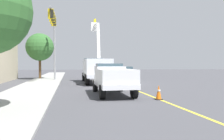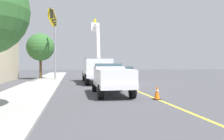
% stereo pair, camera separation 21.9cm
% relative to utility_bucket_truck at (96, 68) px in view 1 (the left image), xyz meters
% --- Properties ---
extents(ground, '(120.00, 120.00, 0.00)m').
position_rel_utility_bucket_truck_xyz_m(ground, '(-0.71, -2.28, -1.62)').
color(ground, '#47474C').
extents(sidewalk_far_side, '(60.09, 5.93, 0.12)m').
position_rel_utility_bucket_truck_xyz_m(sidewalk_far_side, '(-1.01, 5.52, -1.56)').
color(sidewalk_far_side, '#9E9E99').
rests_on(sidewalk_far_side, ground).
extents(lane_centre_stripe, '(49.97, 2.11, 0.01)m').
position_rel_utility_bucket_truck_xyz_m(lane_centre_stripe, '(-0.71, -2.28, -1.62)').
color(lane_centre_stripe, yellow).
rests_on(lane_centre_stripe, ground).
extents(utility_bucket_truck, '(8.29, 2.85, 7.07)m').
position_rel_utility_bucket_truck_xyz_m(utility_bucket_truck, '(0.00, 0.00, 0.00)').
color(utility_bucket_truck, white).
rests_on(utility_bucket_truck, ground).
extents(service_pickup_truck, '(5.68, 2.37, 2.06)m').
position_rel_utility_bucket_truck_xyz_m(service_pickup_truck, '(-9.89, -0.38, -0.50)').
color(service_pickup_truck, white).
rests_on(service_pickup_truck, ground).
extents(passing_minivan, '(4.87, 2.10, 1.69)m').
position_rel_utility_bucket_truck_xyz_m(passing_minivan, '(6.78, -4.45, -0.65)').
color(passing_minivan, silver).
rests_on(passing_minivan, ground).
extents(traffic_cone_leading, '(0.40, 0.40, 0.84)m').
position_rel_utility_bucket_truck_xyz_m(traffic_cone_leading, '(-12.31, -2.67, -1.21)').
color(traffic_cone_leading, black).
rests_on(traffic_cone_leading, ground).
extents(traffic_cone_mid_front, '(0.40, 0.40, 0.80)m').
position_rel_utility_bucket_truck_xyz_m(traffic_cone_mid_front, '(-7.62, -2.27, -1.23)').
color(traffic_cone_mid_front, black).
rests_on(traffic_cone_mid_front, ground).
extents(traffic_cone_mid_rear, '(0.40, 0.40, 0.70)m').
position_rel_utility_bucket_truck_xyz_m(traffic_cone_mid_rear, '(-1.65, -1.96, -1.28)').
color(traffic_cone_mid_rear, black).
rests_on(traffic_cone_mid_rear, ground).
extents(traffic_cone_trailing, '(0.40, 0.40, 0.88)m').
position_rel_utility_bucket_truck_xyz_m(traffic_cone_trailing, '(4.13, -1.79, -1.19)').
color(traffic_cone_trailing, black).
rests_on(traffic_cone_trailing, ground).
extents(traffic_signal_mast, '(6.59, 0.73, 8.46)m').
position_rel_utility_bucket_truck_xyz_m(traffic_signal_mast, '(2.06, 4.62, 4.35)').
color(traffic_signal_mast, gray).
rests_on(traffic_signal_mast, ground).
extents(street_tree_right, '(3.62, 3.62, 6.07)m').
position_rel_utility_bucket_truck_xyz_m(street_tree_right, '(6.66, 6.88, 2.62)').
color(street_tree_right, brown).
rests_on(street_tree_right, ground).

